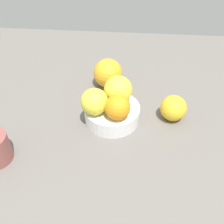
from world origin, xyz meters
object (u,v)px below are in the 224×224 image
fruit_bowl (112,114)px  orange_in_bowl_0 (118,90)px  orange_loose_1 (173,108)px  orange_in_bowl_2 (118,107)px  orange_loose_0 (108,73)px  orange_in_bowl_1 (94,102)px

fruit_bowl → orange_in_bowl_0: size_ratio=1.97×
fruit_bowl → orange_loose_1: (1.89, -15.34, 1.39)cm
fruit_bowl → orange_in_bowl_2: size_ratio=2.31×
fruit_bowl → orange_in_bowl_2: bearing=-155.9°
orange_in_bowl_0 → orange_loose_1: 14.72cm
fruit_bowl → orange_loose_1: 15.51cm
orange_in_bowl_2 → orange_loose_0: bearing=12.7°
fruit_bowl → orange_in_bowl_2: (-3.56, -1.60, 5.14)cm
orange_loose_0 → orange_in_bowl_0: bearing=-163.0°
orange_in_bowl_1 → fruit_bowl: bearing=-59.7°
fruit_bowl → orange_in_bowl_2: 6.46cm
fruit_bowl → orange_in_bowl_0: orange_in_bowl_0 is taller
orange_in_bowl_0 → fruit_bowl: bearing=153.5°
orange_in_bowl_1 → orange_in_bowl_2: orange_in_bowl_1 is taller
orange_in_bowl_0 → orange_in_bowl_2: size_ratio=1.18×
orange_in_bowl_2 → fruit_bowl: bearing=24.1°
orange_loose_0 → orange_loose_1: 22.39cm
orange_in_bowl_2 → orange_loose_1: (5.45, -13.74, -3.75)cm
orange_in_bowl_2 → orange_loose_1: bearing=-68.3°
orange_in_bowl_2 → orange_loose_0: size_ratio=0.71×
orange_in_bowl_0 → orange_loose_1: (-0.64, -14.07, -4.28)cm
orange_in_bowl_1 → orange_in_bowl_2: (-1.25, -5.55, -0.22)cm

